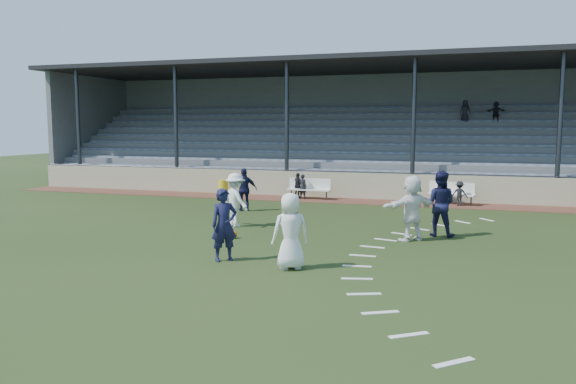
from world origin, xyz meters
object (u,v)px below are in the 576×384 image
(trash_bin, at_px, (223,188))
(football, at_px, (233,235))
(player_navy_lead, at_px, (224,225))
(bench_left, at_px, (309,187))
(player_white_lead, at_px, (290,231))
(bench_right, at_px, (452,191))

(trash_bin, xyz_separation_m, football, (4.64, -9.54, -0.28))
(trash_bin, relative_size, player_navy_lead, 0.41)
(bench_left, relative_size, player_white_lead, 1.11)
(player_navy_lead, bearing_deg, football, 66.80)
(bench_right, bearing_deg, player_white_lead, -86.89)
(football, relative_size, player_navy_lead, 0.12)
(football, relative_size, player_white_lead, 0.12)
(bench_right, bearing_deg, player_navy_lead, -94.70)
(bench_left, height_order, player_navy_lead, player_navy_lead)
(football, distance_m, player_navy_lead, 2.93)
(player_white_lead, bearing_deg, bench_left, -110.05)
(bench_right, relative_size, football, 8.93)
(bench_left, bearing_deg, trash_bin, -178.22)
(bench_right, xyz_separation_m, player_white_lead, (-3.31, -12.71, 0.32))
(bench_right, distance_m, player_white_lead, 13.14)
(bench_right, xyz_separation_m, football, (-6.04, -9.77, -0.47))
(bench_right, height_order, trash_bin, bench_right)
(bench_right, xyz_separation_m, player_navy_lead, (-5.14, -12.45, 0.33))
(bench_right, height_order, player_navy_lead, player_navy_lead)
(bench_left, relative_size, player_navy_lead, 1.10)
(player_navy_lead, bearing_deg, trash_bin, 72.47)
(bench_left, distance_m, player_white_lead, 12.86)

